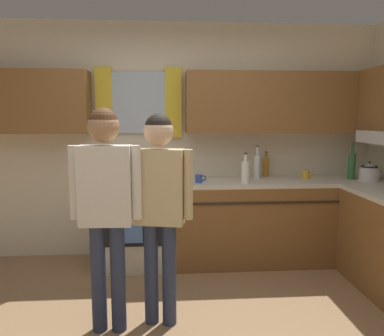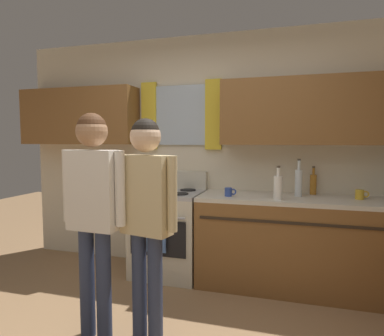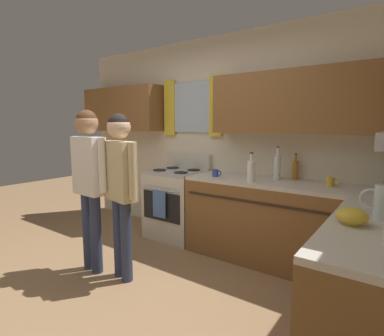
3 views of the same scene
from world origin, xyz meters
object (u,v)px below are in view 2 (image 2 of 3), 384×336
at_px(bottle_oil_amber, 313,184).
at_px(adult_left, 93,199).
at_px(stove_oven, 169,231).
at_px(mug_cobalt_blue, 229,192).
at_px(bottle_milk_white, 278,187).
at_px(bottle_tall_clear, 299,182).
at_px(adult_in_plaid, 146,203).
at_px(mug_mustard_yellow, 360,194).

bearing_deg(bottle_oil_amber, adult_left, -136.08).
xyz_separation_m(stove_oven, mug_cobalt_blue, (0.67, -0.13, 0.48)).
xyz_separation_m(bottle_milk_white, adult_left, (-1.24, -1.09, 0.01)).
relative_size(mug_cobalt_blue, adult_left, 0.07).
xyz_separation_m(bottle_tall_clear, adult_left, (-1.42, -1.34, -0.01)).
bearing_deg(adult_in_plaid, bottle_oil_amber, 50.43).
bearing_deg(bottle_oil_amber, mug_mustard_yellow, -24.57).
relative_size(bottle_oil_amber, mug_mustard_yellow, 2.38).
xyz_separation_m(stove_oven, mug_mustard_yellow, (1.87, 0.05, 0.48)).
height_order(bottle_oil_amber, mug_cobalt_blue, bottle_oil_amber).
bearing_deg(mug_cobalt_blue, adult_in_plaid, -110.02).
xyz_separation_m(stove_oven, bottle_milk_white, (1.14, -0.19, 0.55)).
bearing_deg(bottle_tall_clear, adult_left, -136.59).
bearing_deg(bottle_tall_clear, bottle_oil_amber, 48.52).
height_order(bottle_tall_clear, mug_cobalt_blue, bottle_tall_clear).
height_order(stove_oven, adult_left, adult_left).
bearing_deg(bottle_milk_white, mug_cobalt_blue, 172.57).
height_order(adult_left, adult_in_plaid, adult_left).
bearing_deg(stove_oven, adult_left, -94.31).
bearing_deg(adult_left, adult_in_plaid, 10.52).
bearing_deg(stove_oven, bottle_tall_clear, 2.96).
height_order(stove_oven, bottle_tall_clear, bottle_tall_clear).
height_order(mug_mustard_yellow, adult_in_plaid, adult_in_plaid).
xyz_separation_m(mug_mustard_yellow, adult_in_plaid, (-1.59, -1.26, 0.06)).
height_order(mug_cobalt_blue, adult_in_plaid, adult_in_plaid).
distance_m(bottle_tall_clear, adult_left, 1.96).
height_order(bottle_tall_clear, adult_in_plaid, adult_in_plaid).
xyz_separation_m(bottle_milk_white, bottle_oil_amber, (0.33, 0.42, -0.01)).
relative_size(bottle_milk_white, adult_in_plaid, 0.20).
distance_m(mug_cobalt_blue, adult_in_plaid, 1.15).
bearing_deg(adult_in_plaid, bottle_milk_white, 49.79).
xyz_separation_m(bottle_oil_amber, adult_in_plaid, (-1.19, -1.44, -0.00)).
bearing_deg(mug_mustard_yellow, bottle_oil_amber, 155.43).
height_order(stove_oven, bottle_milk_white, bottle_milk_white).
xyz_separation_m(bottle_tall_clear, mug_mustard_yellow, (0.55, -0.02, -0.10)).
height_order(bottle_tall_clear, adult_left, adult_left).
distance_m(bottle_milk_white, adult_in_plaid, 1.33).
height_order(mug_mustard_yellow, adult_left, adult_left).
bearing_deg(bottle_milk_white, bottle_tall_clear, 54.48).
bearing_deg(adult_left, mug_cobalt_blue, 56.12).
bearing_deg(mug_mustard_yellow, mug_cobalt_blue, -171.57).
relative_size(bottle_milk_white, mug_mustard_yellow, 2.60).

